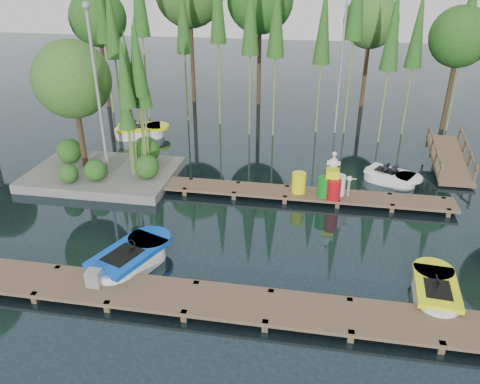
% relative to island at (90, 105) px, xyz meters
% --- Properties ---
extents(ground_plane, '(90.00, 90.00, 0.00)m').
position_rel_island_xyz_m(ground_plane, '(6.30, -3.29, -3.18)').
color(ground_plane, '#1B2C34').
extents(near_dock, '(18.00, 1.50, 0.50)m').
position_rel_island_xyz_m(near_dock, '(6.30, -7.79, -2.95)').
color(near_dock, brown).
rests_on(near_dock, ground).
extents(far_dock, '(15.00, 1.20, 0.50)m').
position_rel_island_xyz_m(far_dock, '(7.30, -0.79, -2.95)').
color(far_dock, brown).
rests_on(far_dock, ground).
extents(island, '(6.20, 4.20, 6.75)m').
position_rel_island_xyz_m(island, '(0.00, 0.00, 0.00)').
color(island, slate).
rests_on(island, ground).
extents(tree_screen, '(34.42, 18.53, 10.31)m').
position_rel_island_xyz_m(tree_screen, '(4.26, 7.31, 2.93)').
color(tree_screen, '#3D2B1A').
rests_on(tree_screen, ground).
extents(lamp_island, '(0.30, 0.30, 7.25)m').
position_rel_island_xyz_m(lamp_island, '(0.80, -0.79, 1.08)').
color(lamp_island, gray).
rests_on(lamp_island, ground).
extents(lamp_rear, '(0.30, 0.30, 7.25)m').
position_rel_island_xyz_m(lamp_rear, '(10.30, 7.71, 1.08)').
color(lamp_rear, gray).
rests_on(lamp_rear, ground).
extents(ramp, '(1.50, 3.94, 1.49)m').
position_rel_island_xyz_m(ramp, '(15.30, 3.21, -2.60)').
color(ramp, brown).
rests_on(ramp, ground).
extents(boat_blue, '(2.36, 3.30, 1.02)m').
position_rel_island_xyz_m(boat_blue, '(4.01, -6.40, -2.89)').
color(boat_blue, white).
rests_on(boat_blue, ground).
extents(boat_yellow_near, '(1.32, 2.59, 0.85)m').
position_rel_island_xyz_m(boat_yellow_near, '(12.97, -6.36, -2.94)').
color(boat_yellow_near, white).
rests_on(boat_yellow_near, ground).
extents(boat_yellow_far, '(3.19, 2.22, 1.46)m').
position_rel_island_xyz_m(boat_yellow_far, '(-0.06, 5.13, -2.87)').
color(boat_yellow_far, white).
rests_on(boat_yellow_far, ground).
extents(boat_white_far, '(2.68, 2.15, 1.16)m').
position_rel_island_xyz_m(boat_white_far, '(12.60, 1.42, -2.92)').
color(boat_white_far, white).
rests_on(boat_white_far, ground).
extents(utility_cabinet, '(0.41, 0.34, 0.50)m').
position_rel_island_xyz_m(utility_cabinet, '(3.52, -7.79, -2.63)').
color(utility_cabinet, gray).
rests_on(utility_cabinet, near_dock).
extents(yellow_barrel, '(0.55, 0.55, 0.82)m').
position_rel_island_xyz_m(yellow_barrel, '(8.80, -0.79, -2.47)').
color(yellow_barrel, '#E8F60C').
rests_on(yellow_barrel, far_dock).
extents(drum_cluster, '(1.07, 0.98, 1.84)m').
position_rel_island_xyz_m(drum_cluster, '(10.09, -0.94, -2.34)').
color(drum_cluster, '#0D7B1B').
rests_on(drum_cluster, far_dock).
extents(seagull_post, '(0.53, 0.28, 0.84)m').
position_rel_island_xyz_m(seagull_post, '(10.73, -0.79, -2.31)').
color(seagull_post, gray).
rests_on(seagull_post, far_dock).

